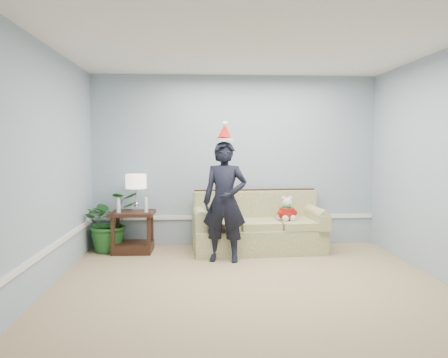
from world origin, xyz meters
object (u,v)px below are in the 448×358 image
Objects in this scene: man at (225,202)px; teddy_bear at (287,212)px; sofa at (258,229)px; table_lamp at (136,183)px; side_table at (133,236)px; houseplant at (110,221)px.

man is 1.09m from teddy_bear.
table_lamp is (-1.83, 0.06, 0.71)m from sofa.
sofa is 1.88m from side_table.
man reaches higher than sofa.
teddy_bear is (0.43, -0.12, 0.29)m from sofa.
teddy_bear is at bearing -2.60° from side_table.
table_lamp is at bearing 166.70° from teddy_bear.
side_table is 1.57m from man.
man is (1.29, -0.65, -0.21)m from table_lamp.
table_lamp is 0.71m from houseplant.
side_table is at bearing 168.62° from teddy_bear.
houseplant is at bearing 164.32° from side_table.
side_table is at bearing 176.13° from sofa.
man is at bearing -26.63° from table_lamp.
man is at bearing -21.68° from houseplant.
table_lamp reaches higher than houseplant.
houseplant reaches higher than teddy_bear.
table_lamp is at bearing 57.88° from side_table.
teddy_bear is at bearing -19.31° from sofa.
houseplant is at bearing 166.80° from teddy_bear.
table_lamp reaches higher than teddy_bear.
sofa is 0.94m from man.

